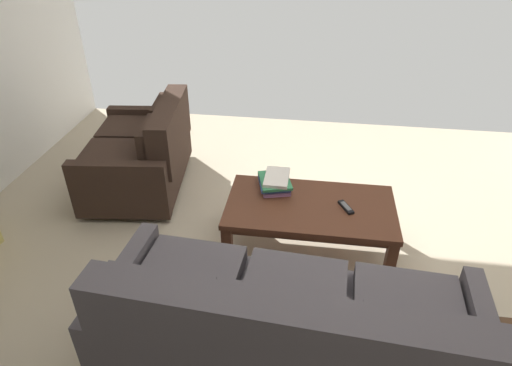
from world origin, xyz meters
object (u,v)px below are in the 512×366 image
at_px(loveseat_near, 143,153).
at_px(book_stack, 275,182).
at_px(coffee_table, 310,212).
at_px(tv_remote, 346,207).
at_px(sofa_main, 288,337).

distance_m(loveseat_near, book_stack, 1.35).
distance_m(coffee_table, book_stack, 0.35).
bearing_deg(coffee_table, tv_remote, 177.85).
height_order(sofa_main, tv_remote, sofa_main).
xyz_separation_m(book_stack, tv_remote, (-0.53, 0.19, -0.04)).
bearing_deg(sofa_main, tv_remote, -105.91).
bearing_deg(tv_remote, coffee_table, -2.15).
distance_m(sofa_main, coffee_table, 1.14).
bearing_deg(coffee_table, sofa_main, 86.35).
relative_size(sofa_main, book_stack, 6.11).
relative_size(coffee_table, book_stack, 3.70).
bearing_deg(tv_remote, sofa_main, 74.09).
bearing_deg(coffee_table, loveseat_near, -24.48).
bearing_deg(tv_remote, book_stack, -20.33).
bearing_deg(book_stack, coffee_table, 146.24).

